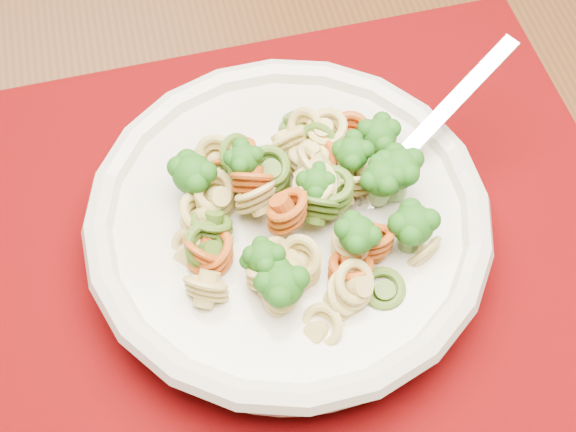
{
  "coord_description": "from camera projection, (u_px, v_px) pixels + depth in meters",
  "views": [
    {
      "loc": [
        0.07,
        -0.6,
        1.25
      ],
      "look_at": [
        0.1,
        -0.33,
        0.81
      ],
      "focal_mm": 50.0,
      "sensor_mm": 36.0,
      "label": 1
    }
  ],
  "objects": [
    {
      "name": "pasta_broccoli_heap",
      "position": [
        288.0,
        211.0,
        0.52
      ],
      "size": [
        0.23,
        0.23,
        0.06
      ],
      "primitive_type": null,
      "color": "tan",
      "rests_on": "pasta_bowl"
    },
    {
      "name": "fork",
      "position": [
        375.0,
        185.0,
        0.53
      ],
      "size": [
        0.16,
        0.13,
        0.08
      ],
      "primitive_type": null,
      "rotation": [
        0.0,
        -0.35,
        0.65
      ],
      "color": "silver",
      "rests_on": "pasta_bowl"
    },
    {
      "name": "pasta_bowl",
      "position": [
        288.0,
        224.0,
        0.53
      ],
      "size": [
        0.27,
        0.27,
        0.05
      ],
      "color": "beige",
      "rests_on": "placemat"
    },
    {
      "name": "dining_table",
      "position": [
        204.0,
        203.0,
        0.71
      ],
      "size": [
        1.43,
        1.03,
        0.77
      ],
      "rotation": [
        0.0,
        0.0,
        0.14
      ],
      "color": "#4C2D15",
      "rests_on": "ground"
    },
    {
      "name": "placemat",
      "position": [
        292.0,
        234.0,
        0.56
      ],
      "size": [
        0.52,
        0.43,
        0.0
      ],
      "primitive_type": "cube",
      "rotation": [
        0.0,
        0.0,
        0.16
      ],
      "color": "#5F0405",
      "rests_on": "dining_table"
    }
  ]
}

